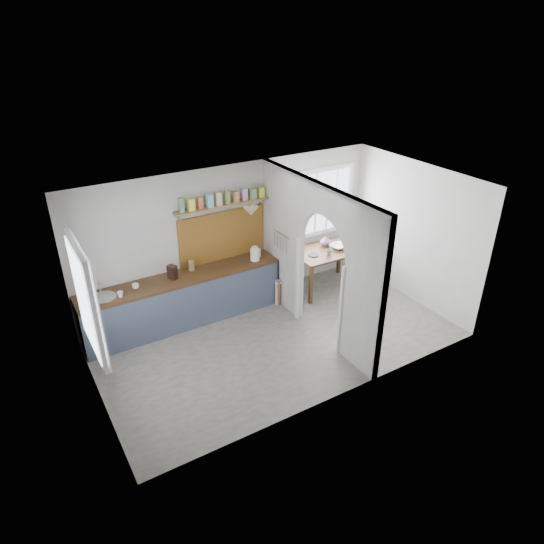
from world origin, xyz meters
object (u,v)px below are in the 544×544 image
dining_table (326,269)px  vase (325,241)px  kettle (255,253)px  chair_left (283,276)px  chair_right (361,259)px

dining_table → vase: vase is taller
kettle → dining_table: bearing=-14.6°
chair_left → vase: 1.13m
dining_table → vase: bearing=65.8°
dining_table → kettle: (-1.48, 0.19, 0.62)m
kettle → vase: bearing=-8.0°
dining_table → vase: 0.55m
chair_left → chair_right: bearing=98.1°
chair_left → vase: size_ratio=4.53×
chair_left → chair_right: 1.82m
dining_table → chair_left: chair_left is taller
dining_table → chair_left: size_ratio=1.35×
chair_right → chair_left: bearing=97.0°
chair_left → kettle: bearing=-90.8°
kettle → chair_right: bearing=-12.8°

